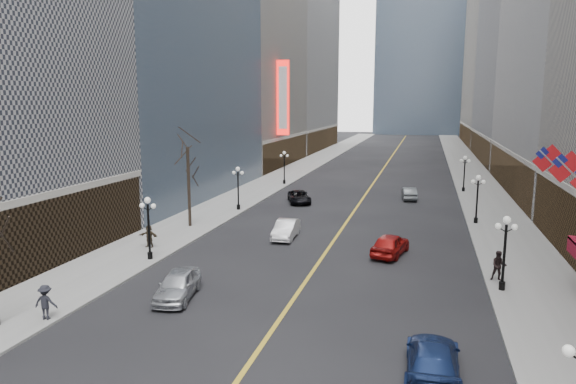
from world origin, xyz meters
The scene contains 25 objects.
sidewalk_east centered at (14.00, 70.00, 0.07)m, with size 6.00×230.00×0.15m, color gray.
sidewalk_west centered at (-14.00, 70.00, 0.07)m, with size 6.00×230.00×0.15m, color gray.
lane_line centered at (0.00, 80.00, 0.01)m, with size 0.25×200.00×0.02m, color gold.
bldg_east_c centered at (29.88, 106.00, 24.18)m, with size 26.60×40.60×48.80m.
bldg_east_d centered at (29.90, 149.00, 31.17)m, with size 26.60×46.60×62.80m.
bldg_west_c centered at (-29.88, 87.00, 25.19)m, with size 26.60×30.60×50.80m.
streetlamp_east_1 centered at (11.80, 30.00, 2.90)m, with size 1.26×0.44×4.52m.
streetlamp_east_2 centered at (11.80, 48.00, 2.90)m, with size 1.26×0.44×4.52m.
streetlamp_east_3 centered at (11.80, 66.00, 2.90)m, with size 1.26×0.44×4.52m.
streetlamp_west_1 centered at (-11.80, 30.00, 2.90)m, with size 1.26×0.44×4.52m.
streetlamp_west_2 centered at (-11.80, 48.00, 2.90)m, with size 1.26×0.44×4.52m.
streetlamp_west_3 centered at (-11.80, 66.00, 2.90)m, with size 1.26×0.44×4.52m.
flag_4 centered at (15.31, 32.00, 7.29)m, with size 2.87×0.12×2.87m.
flag_5 centered at (15.31, 37.00, 7.29)m, with size 2.87×0.12×2.87m.
theatre_marquee centered at (-15.88, 80.00, 12.00)m, with size 2.00×0.55×12.00m.
tree_west_far centered at (-13.50, 40.00, 6.24)m, with size 3.60×3.60×7.92m.
car_nb_near centered at (-6.55, 24.04, 0.81)m, with size 1.92×4.77×1.62m, color silver.
car_nb_mid centered at (-4.04, 38.67, 0.76)m, with size 1.61×4.63×1.53m, color silver.
car_nb_far centered at (-6.65, 53.88, 0.69)m, with size 2.30×4.98×1.38m, color black.
car_sb_near centered at (7.69, 18.80, 0.78)m, with size 2.19×5.38×1.56m, color navy.
car_sb_mid centered at (4.76, 36.00, 0.82)m, with size 1.95×4.84×1.65m, color #9E1311.
car_sb_far centered at (5.32, 59.33, 0.72)m, with size 1.53×4.38×1.44m, color #505558.
ped_east_walk centered at (11.78, 31.67, 1.11)m, with size 0.93×0.51×1.92m, color black.
ped_west_walk centered at (-11.60, 19.27, 1.07)m, with size 1.19×0.49×1.84m, color black.
ped_west_far centered at (-13.46, 32.78, 1.02)m, with size 1.62×0.47×1.75m, color #33291C.
Camera 1 is at (7.06, -1.68, 11.23)m, focal length 32.00 mm.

